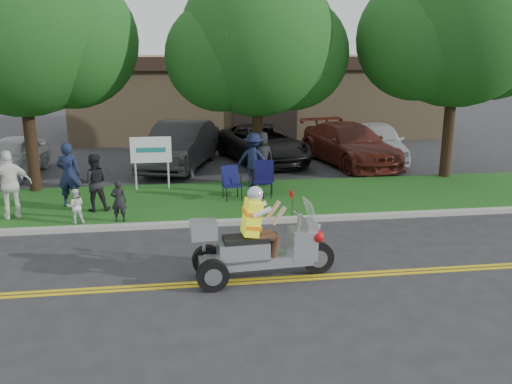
{
  "coord_description": "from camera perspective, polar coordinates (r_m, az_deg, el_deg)",
  "views": [
    {
      "loc": [
        -2.01,
        -10.12,
        4.38
      ],
      "look_at": [
        -0.29,
        2.0,
        1.12
      ],
      "focal_mm": 38.0,
      "sensor_mm": 36.0,
      "label": 1
    }
  ],
  "objects": [
    {
      "name": "lawn_chair_b",
      "position": [
        15.77,
        -2.65,
        1.23
      ],
      "size": [
        0.6,
        0.62,
        0.97
      ],
      "rotation": [
        0.0,
        0.0,
        0.19
      ],
      "color": "black",
      "rests_on": "grass_verge"
    },
    {
      "name": "parked_car_left",
      "position": [
        20.54,
        -7.99,
        4.89
      ],
      "size": [
        3.27,
        5.5,
        1.71
      ],
      "primitive_type": "imported",
      "rotation": [
        0.0,
        0.0,
        -0.3
      ],
      "color": "#2D2D30",
      "rests_on": "ground"
    },
    {
      "name": "parked_car_right",
      "position": [
        21.31,
        9.84,
        4.97
      ],
      "size": [
        3.22,
        5.71,
        1.56
      ],
      "primitive_type": "imported",
      "rotation": [
        0.0,
        0.0,
        0.2
      ],
      "color": "#561C14",
      "rests_on": "ground"
    },
    {
      "name": "parked_car_mid",
      "position": [
        21.45,
        0.71,
        5.1
      ],
      "size": [
        3.63,
        5.65,
        1.45
      ],
      "primitive_type": "imported",
      "rotation": [
        0.0,
        0.0,
        0.25
      ],
      "color": "black",
      "rests_on": "ground"
    },
    {
      "name": "child_right",
      "position": [
        14.29,
        -18.46,
        -1.42
      ],
      "size": [
        0.48,
        0.4,
        0.89
      ],
      "primitive_type": "imported",
      "rotation": [
        0.0,
        0.0,
        3.3
      ],
      "color": "white",
      "rests_on": "grass_verge"
    },
    {
      "name": "grass_verge",
      "position": [
        16.04,
        -0.61,
        -0.72
      ],
      "size": [
        60.0,
        4.0,
        0.1
      ],
      "primitive_type": "cube",
      "color": "#1E5316",
      "rests_on": "ground"
    },
    {
      "name": "business_sign",
      "position": [
        17.03,
        -10.99,
        4.07
      ],
      "size": [
        1.25,
        0.06,
        1.75
      ],
      "color": "silver",
      "rests_on": "ground"
    },
    {
      "name": "spectator_adult_left",
      "position": [
        15.78,
        -19.1,
        1.74
      ],
      "size": [
        0.71,
        0.52,
        1.8
      ],
      "primitive_type": "imported",
      "rotation": [
        0.0,
        0.0,
        3.0
      ],
      "color": "#161F3D",
      "rests_on": "grass_verge"
    },
    {
      "name": "ground",
      "position": [
        11.2,
        2.92,
        -8.11
      ],
      "size": [
        120.0,
        120.0,
        0.0
      ],
      "primitive_type": "plane",
      "color": "#28282B",
      "rests_on": "ground"
    },
    {
      "name": "centerline_near",
      "position": [
        10.68,
        3.52,
        -9.28
      ],
      "size": [
        60.0,
        0.1,
        0.01
      ],
      "primitive_type": "cube",
      "color": "gold",
      "rests_on": "ground"
    },
    {
      "name": "spectator_chair_a",
      "position": [
        17.13,
        -0.27,
        3.41
      ],
      "size": [
        1.27,
        1.0,
        1.72
      ],
      "primitive_type": "imported",
      "rotation": [
        0.0,
        0.0,
        2.77
      ],
      "color": "#171D40",
      "rests_on": "grass_verge"
    },
    {
      "name": "lawn_chair_a",
      "position": [
        16.09,
        0.82,
        1.7
      ],
      "size": [
        0.68,
        0.69,
        1.06
      ],
      "rotation": [
        0.0,
        0.0,
        -0.24
      ],
      "color": "black",
      "rests_on": "grass_verge"
    },
    {
      "name": "tree_right",
      "position": [
        19.41,
        20.58,
        15.92
      ],
      "size": [
        6.86,
        5.6,
        8.07
      ],
      "color": "#332114",
      "rests_on": "ground"
    },
    {
      "name": "tree_left",
      "position": [
        17.72,
        -23.46,
        15.26
      ],
      "size": [
        6.62,
        5.4,
        7.78
      ],
      "color": "#332114",
      "rests_on": "ground"
    },
    {
      "name": "tree_mid",
      "position": [
        17.54,
        0.31,
        15.09
      ],
      "size": [
        5.88,
        4.8,
        7.05
      ],
      "color": "#332114",
      "rests_on": "ground"
    },
    {
      "name": "centerline_far",
      "position": [
        10.82,
        3.35,
        -8.94
      ],
      "size": [
        60.0,
        0.1,
        0.01
      ],
      "primitive_type": "cube",
      "color": "gold",
      "rests_on": "ground"
    },
    {
      "name": "spectator_adult_mid",
      "position": [
        15.17,
        -16.65,
        0.96
      ],
      "size": [
        0.81,
        0.66,
        1.56
      ],
      "primitive_type": "imported",
      "rotation": [
        0.0,
        0.0,
        3.24
      ],
      "color": "black",
      "rests_on": "grass_verge"
    },
    {
      "name": "spectator_adult_right",
      "position": [
        15.22,
        -24.44,
        0.71
      ],
      "size": [
        1.13,
        0.85,
        1.78
      ],
      "primitive_type": "imported",
      "rotation": [
        0.0,
        0.0,
        3.6
      ],
      "color": "white",
      "rests_on": "grass_verge"
    },
    {
      "name": "trike_scooter",
      "position": [
        10.53,
        0.13,
        -5.8
      ],
      "size": [
        2.86,
        0.98,
        1.87
      ],
      "rotation": [
        0.0,
        0.0,
        0.07
      ],
      "color": "black",
      "rests_on": "ground"
    },
    {
      "name": "curb",
      "position": [
        14.0,
        0.55,
        -3.05
      ],
      "size": [
        60.0,
        0.25,
        0.12
      ],
      "primitive_type": "cube",
      "color": "#A8A89E",
      "rests_on": "ground"
    },
    {
      "name": "commercial_building",
      "position": [
        29.46,
        -0.27,
        10.3
      ],
      "size": [
        18.0,
        8.2,
        4.0
      ],
      "color": "#9E7F5B",
      "rests_on": "ground"
    },
    {
      "name": "parked_car_far_left",
      "position": [
        20.93,
        -24.41,
        3.43
      ],
      "size": [
        2.14,
        4.25,
        1.39
      ],
      "primitive_type": "imported",
      "rotation": [
        0.0,
        0.0,
        -0.13
      ],
      "color": "#BBBCC3",
      "rests_on": "ground"
    },
    {
      "name": "child_left",
      "position": [
        14.11,
        -14.24,
        -0.91
      ],
      "size": [
        0.41,
        0.28,
        1.08
      ],
      "primitive_type": "imported",
      "rotation": [
        0.0,
        0.0,
        3.07
      ],
      "color": "black",
      "rests_on": "grass_verge"
    },
    {
      "name": "spectator_chair_b",
      "position": [
        17.35,
        0.56,
        3.58
      ],
      "size": [
        0.94,
        0.71,
        1.73
      ],
      "primitive_type": "imported",
      "rotation": [
        0.0,
        0.0,
        3.35
      ],
      "color": "black",
      "rests_on": "grass_verge"
    },
    {
      "name": "parked_car_far_right",
      "position": [
        22.21,
        12.68,
        5.19
      ],
      "size": [
        2.48,
        4.73,
        1.53
      ],
      "primitive_type": "imported",
      "rotation": [
        0.0,
        0.0,
        -0.15
      ],
      "color": "silver",
      "rests_on": "ground"
    }
  ]
}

